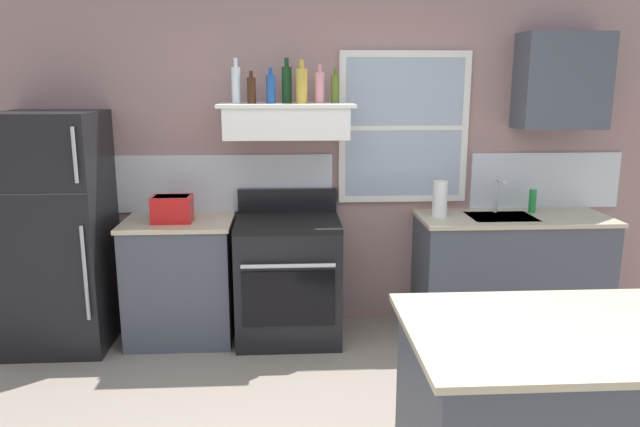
{
  "coord_description": "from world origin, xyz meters",
  "views": [
    {
      "loc": [
        -0.25,
        -2.41,
        1.9
      ],
      "look_at": [
        -0.05,
        1.2,
        1.1
      ],
      "focal_mm": 33.66,
      "sensor_mm": 36.0,
      "label": 1
    }
  ],
  "objects": [
    {
      "name": "bottle_clear_tall",
      "position": [
        -0.6,
        1.95,
        1.88
      ],
      "size": [
        0.06,
        0.06,
        0.31
      ],
      "color": "silver",
      "rests_on": "range_hood_shelf"
    },
    {
      "name": "stove_range",
      "position": [
        -0.25,
        1.86,
        0.46
      ],
      "size": [
        0.76,
        0.69,
        1.09
      ],
      "color": "black",
      "rests_on": "ground_plane"
    },
    {
      "name": "dish_soap_bottle",
      "position": [
        1.63,
        2.0,
        1.0
      ],
      "size": [
        0.06,
        0.06,
        0.18
      ],
      "primitive_type": "cylinder",
      "color": "#268C3F",
      "rests_on": "counter_right_with_sink"
    },
    {
      "name": "refrigerator",
      "position": [
        -1.9,
        1.84,
        0.85
      ],
      "size": [
        0.7,
        0.72,
        1.7
      ],
      "color": "black",
      "rests_on": "ground_plane"
    },
    {
      "name": "bottle_champagne_gold_foil",
      "position": [
        -0.14,
        1.9,
        1.87
      ],
      "size": [
        0.08,
        0.08,
        0.3
      ],
      "color": "#B29333",
      "rests_on": "range_hood_shelf"
    },
    {
      "name": "counter_right_with_sink",
      "position": [
        1.45,
        1.9,
        0.46
      ],
      "size": [
        1.43,
        0.63,
        0.91
      ],
      "color": "#474C56",
      "rests_on": "ground_plane"
    },
    {
      "name": "bottle_dark_green_wine",
      "position": [
        -0.24,
        1.99,
        1.88
      ],
      "size": [
        0.07,
        0.07,
        0.32
      ],
      "color": "#143819",
      "rests_on": "range_hood_shelf"
    },
    {
      "name": "paper_towel_roll",
      "position": [
        0.88,
        1.9,
        1.04
      ],
      "size": [
        0.11,
        0.11,
        0.27
      ],
      "primitive_type": "cylinder",
      "color": "white",
      "rests_on": "counter_right_with_sink"
    },
    {
      "name": "upper_cabinet_right",
      "position": [
        1.8,
        2.04,
        1.9
      ],
      "size": [
        0.64,
        0.32,
        0.7
      ],
      "color": "#474C56"
    },
    {
      "name": "bottle_blue_liqueur",
      "position": [
        -0.36,
        1.92,
        1.85
      ],
      "size": [
        0.07,
        0.07,
        0.25
      ],
      "color": "#1E478C",
      "rests_on": "range_hood_shelf"
    },
    {
      "name": "counter_left_of_stove",
      "position": [
        -1.05,
        1.9,
        0.46
      ],
      "size": [
        0.79,
        0.63,
        0.91
      ],
      "color": "#474C56",
      "rests_on": "ground_plane"
    },
    {
      "name": "kitchen_island",
      "position": [
        0.93,
        -0.18,
        0.46
      ],
      "size": [
        1.4,
        0.9,
        0.91
      ],
      "color": "#474C56",
      "rests_on": "ground_plane"
    },
    {
      "name": "bottle_brown_stout",
      "position": [
        -0.49,
        1.91,
        1.84
      ],
      "size": [
        0.06,
        0.06,
        0.23
      ],
      "color": "#381E0F",
      "rests_on": "range_hood_shelf"
    },
    {
      "name": "sink_faucet",
      "position": [
        1.35,
        2.0,
        1.08
      ],
      "size": [
        0.03,
        0.17,
        0.28
      ],
      "color": "silver",
      "rests_on": "counter_right_with_sink"
    },
    {
      "name": "bottle_olive_oil_square",
      "position": [
        0.1,
        1.97,
        1.85
      ],
      "size": [
        0.06,
        0.06,
        0.25
      ],
      "color": "#4C601E",
      "rests_on": "range_hood_shelf"
    },
    {
      "name": "toaster",
      "position": [
        -1.08,
        1.84,
        1.01
      ],
      "size": [
        0.3,
        0.2,
        0.19
      ],
      "color": "red",
      "rests_on": "counter_left_of_stove"
    },
    {
      "name": "bottle_rose_pink",
      "position": [
        -0.01,
        1.95,
        1.86
      ],
      "size": [
        0.07,
        0.07,
        0.27
      ],
      "color": "#C67F84",
      "rests_on": "range_hood_shelf"
    },
    {
      "name": "range_hood_shelf",
      "position": [
        -0.25,
        1.96,
        1.62
      ],
      "size": [
        0.96,
        0.52,
        0.24
      ],
      "color": "white"
    },
    {
      "name": "back_wall",
      "position": [
        0.03,
        2.23,
        1.35
      ],
      "size": [
        5.4,
        0.11,
        2.7
      ],
      "color": "gray",
      "rests_on": "ground_plane"
    }
  ]
}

